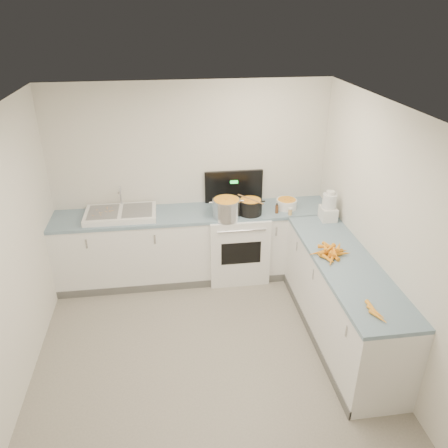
{
  "coord_description": "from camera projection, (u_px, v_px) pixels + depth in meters",
  "views": [
    {
      "loc": [
        -0.31,
        -3.27,
        3.27
      ],
      "look_at": [
        0.3,
        1.1,
        1.05
      ],
      "focal_mm": 35.0,
      "sensor_mm": 36.0,
      "label": 1
    }
  ],
  "objects": [
    {
      "name": "counter_back",
      "position": [
        195.0,
        245.0,
        5.7
      ],
      "size": [
        3.5,
        0.62,
        0.94
      ],
      "color": "white",
      "rests_on": "ground"
    },
    {
      "name": "floor",
      "position": [
        210.0,
        367.0,
        4.4
      ],
      "size": [
        3.5,
        4.0,
        0.0
      ],
      "primitive_type": null,
      "color": "gray",
      "rests_on": "ground"
    },
    {
      "name": "peelings",
      "position": [
        103.0,
        211.0,
        5.33
      ],
      "size": [
        0.25,
        0.25,
        0.01
      ],
      "color": "tan",
      "rests_on": "sink"
    },
    {
      "name": "black_pot",
      "position": [
        250.0,
        208.0,
        5.41
      ],
      "size": [
        0.3,
        0.3,
        0.21
      ],
      "primitive_type": "cylinder",
      "rotation": [
        0.0,
        0.0,
        0.05
      ],
      "color": "black",
      "rests_on": "stove"
    },
    {
      "name": "stove",
      "position": [
        237.0,
        242.0,
        5.75
      ],
      "size": [
        0.76,
        0.65,
        1.36
      ],
      "color": "white",
      "rests_on": "ground"
    },
    {
      "name": "food_processor",
      "position": [
        329.0,
        208.0,
        5.23
      ],
      "size": [
        0.19,
        0.23,
        0.37
      ],
      "color": "white",
      "rests_on": "counter_right"
    },
    {
      "name": "wall_right",
      "position": [
        394.0,
        248.0,
        4.06
      ],
      "size": [
        0.0,
        4.0,
        2.5
      ],
      "primitive_type": null,
      "rotation": [
        1.57,
        0.0,
        -1.57
      ],
      "color": "silver",
      "rests_on": "ground"
    },
    {
      "name": "mixing_bowl",
      "position": [
        287.0,
        204.0,
        5.56
      ],
      "size": [
        0.29,
        0.29,
        0.12
      ],
      "primitive_type": "cylinder",
      "rotation": [
        0.0,
        0.0,
        -0.11
      ],
      "color": "white",
      "rests_on": "counter_back"
    },
    {
      "name": "sink",
      "position": [
        121.0,
        214.0,
        5.36
      ],
      "size": [
        0.86,
        0.52,
        0.31
      ],
      "color": "white",
      "rests_on": "counter_back"
    },
    {
      "name": "counter_right",
      "position": [
        341.0,
        299.0,
        4.64
      ],
      "size": [
        0.62,
        2.2,
        0.94
      ],
      "color": "white",
      "rests_on": "ground"
    },
    {
      "name": "peeled_carrots",
      "position": [
        375.0,
        312.0,
        3.67
      ],
      "size": [
        0.11,
        0.31,
        0.04
      ],
      "color": "#FF9F26",
      "rests_on": "counter_right"
    },
    {
      "name": "wooden_spoon",
      "position": [
        251.0,
        199.0,
        5.36
      ],
      "size": [
        0.27,
        0.34,
        0.02
      ],
      "primitive_type": "cylinder",
      "rotation": [
        1.57,
        0.0,
        0.65
      ],
      "color": "#AD7A47",
      "rests_on": "black_pot"
    },
    {
      "name": "spice_jar",
      "position": [
        290.0,
        212.0,
        5.4
      ],
      "size": [
        0.05,
        0.05,
        0.08
      ],
      "primitive_type": "cylinder",
      "color": "#E5B266",
      "rests_on": "counter_back"
    },
    {
      "name": "wall_back",
      "position": [
        191.0,
        181.0,
        5.61
      ],
      "size": [
        3.5,
        0.0,
        2.5
      ],
      "primitive_type": null,
      "rotation": [
        1.57,
        0.0,
        0.0
      ],
      "color": "silver",
      "rests_on": "ground"
    },
    {
      "name": "steel_pot",
      "position": [
        226.0,
        209.0,
        5.32
      ],
      "size": [
        0.36,
        0.36,
        0.25
      ],
      "primitive_type": "cylinder",
      "rotation": [
        0.0,
        0.0,
        0.04
      ],
      "color": "silver",
      "rests_on": "stove"
    },
    {
      "name": "extract_bottle",
      "position": [
        277.0,
        209.0,
        5.44
      ],
      "size": [
        0.04,
        0.04,
        0.1
      ],
      "primitive_type": "cylinder",
      "color": "#593319",
      "rests_on": "counter_back"
    },
    {
      "name": "carrot_pile",
      "position": [
        331.0,
        252.0,
        4.53
      ],
      "size": [
        0.43,
        0.45,
        0.09
      ],
      "color": "orange",
      "rests_on": "counter_right"
    },
    {
      "name": "ceiling",
      "position": [
        205.0,
        119.0,
        3.28
      ],
      "size": [
        3.5,
        4.0,
        0.0
      ],
      "primitive_type": null,
      "rotation": [
        3.14,
        0.0,
        0.0
      ],
      "color": "silver",
      "rests_on": "ground"
    }
  ]
}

